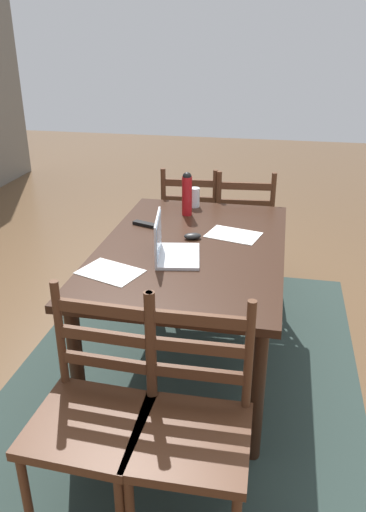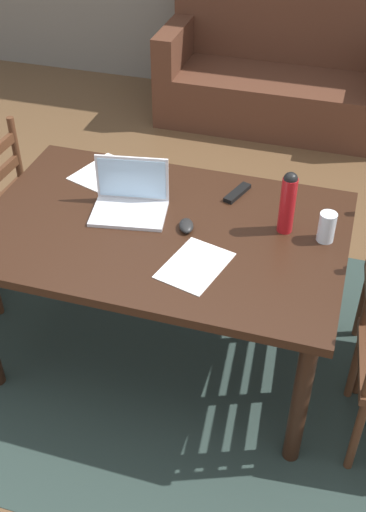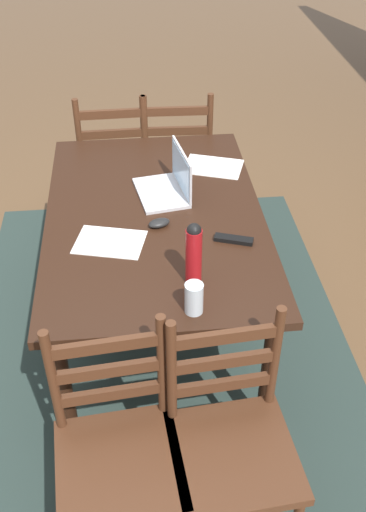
{
  "view_description": "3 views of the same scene",
  "coord_description": "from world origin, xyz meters",
  "px_view_note": "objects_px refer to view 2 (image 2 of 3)",
  "views": [
    {
      "loc": [
        -2.48,
        -0.45,
        1.84
      ],
      "look_at": [
        0.01,
        0.05,
        0.68
      ],
      "focal_mm": 34.78,
      "sensor_mm": 36.0,
      "label": 1
    },
    {
      "loc": [
        0.7,
        -2.03,
        2.33
      ],
      "look_at": [
        0.08,
        0.02,
        0.6
      ],
      "focal_mm": 43.99,
      "sensor_mm": 36.0,
      "label": 2
    },
    {
      "loc": [
        2.28,
        -0.1,
        2.3
      ],
      "look_at": [
        0.03,
        0.13,
        0.51
      ],
      "focal_mm": 41.25,
      "sensor_mm": 36.0,
      "label": 3
    }
  ],
  "objects_px": {
    "laptop": "(130,198)",
    "drinking_glass": "(327,227)",
    "water_bottle": "(288,201)",
    "dining_table": "(163,243)",
    "computer_mouse": "(186,226)",
    "tv_remote": "(237,193)",
    "couch": "(280,75)"
  },
  "relations": [
    {
      "from": "dining_table",
      "to": "laptop",
      "type": "relative_size",
      "value": 4.39
    },
    {
      "from": "couch",
      "to": "drinking_glass",
      "type": "height_order",
      "value": "couch"
    },
    {
      "from": "drinking_glass",
      "to": "computer_mouse",
      "type": "distance_m",
      "value": 0.58
    },
    {
      "from": "dining_table",
      "to": "computer_mouse",
      "type": "distance_m",
      "value": 0.15
    },
    {
      "from": "laptop",
      "to": "water_bottle",
      "type": "bearing_deg",
      "value": 3.17
    },
    {
      "from": "laptop",
      "to": "drinking_glass",
      "type": "xyz_separation_m",
      "value": [
        0.84,
        0.02,
        0.01
      ]
    },
    {
      "from": "dining_table",
      "to": "drinking_glass",
      "type": "relative_size",
      "value": 11.92
    },
    {
      "from": "laptop",
      "to": "computer_mouse",
      "type": "distance_m",
      "value": 0.29
    },
    {
      "from": "laptop",
      "to": "computer_mouse",
      "type": "height_order",
      "value": "laptop"
    },
    {
      "from": "couch",
      "to": "computer_mouse",
      "type": "xyz_separation_m",
      "value": [
        0.02,
        -2.67,
        0.42
      ]
    },
    {
      "from": "drinking_glass",
      "to": "tv_remote",
      "type": "xyz_separation_m",
      "value": [
        -0.42,
        0.22,
        -0.06
      ]
    },
    {
      "from": "dining_table",
      "to": "tv_remote",
      "type": "xyz_separation_m",
      "value": [
        0.25,
        0.33,
        0.1
      ]
    },
    {
      "from": "dining_table",
      "to": "couch",
      "type": "xyz_separation_m",
      "value": [
        0.08,
        2.68,
        -0.31
      ]
    },
    {
      "from": "laptop",
      "to": "dining_table",
      "type": "bearing_deg",
      "value": -26.72
    },
    {
      "from": "drinking_glass",
      "to": "laptop",
      "type": "bearing_deg",
      "value": -178.69
    },
    {
      "from": "dining_table",
      "to": "couch",
      "type": "height_order",
      "value": "couch"
    },
    {
      "from": "dining_table",
      "to": "water_bottle",
      "type": "bearing_deg",
      "value": 14.01
    },
    {
      "from": "water_bottle",
      "to": "drinking_glass",
      "type": "distance_m",
      "value": 0.19
    },
    {
      "from": "dining_table",
      "to": "laptop",
      "type": "xyz_separation_m",
      "value": [
        -0.17,
        0.09,
        0.15
      ]
    },
    {
      "from": "drinking_glass",
      "to": "couch",
      "type": "bearing_deg",
      "value": 102.94
    },
    {
      "from": "computer_mouse",
      "to": "tv_remote",
      "type": "xyz_separation_m",
      "value": [
        0.15,
        0.32,
        -0.01
      ]
    },
    {
      "from": "couch",
      "to": "laptop",
      "type": "relative_size",
      "value": 5.1
    },
    {
      "from": "water_bottle",
      "to": "tv_remote",
      "type": "bearing_deg",
      "value": 140.39
    },
    {
      "from": "computer_mouse",
      "to": "tv_remote",
      "type": "bearing_deg",
      "value": 46.09
    },
    {
      "from": "dining_table",
      "to": "drinking_glass",
      "type": "height_order",
      "value": "drinking_glass"
    },
    {
      "from": "water_bottle",
      "to": "drinking_glass",
      "type": "xyz_separation_m",
      "value": [
        0.17,
        -0.02,
        -0.08
      ]
    },
    {
      "from": "laptop",
      "to": "drinking_glass",
      "type": "height_order",
      "value": "laptop"
    },
    {
      "from": "computer_mouse",
      "to": "tv_remote",
      "type": "distance_m",
      "value": 0.35
    },
    {
      "from": "water_bottle",
      "to": "tv_remote",
      "type": "xyz_separation_m",
      "value": [
        -0.25,
        0.21,
        -0.14
      ]
    },
    {
      "from": "dining_table",
      "to": "computer_mouse",
      "type": "xyz_separation_m",
      "value": [
        0.1,
        0.01,
        0.11
      ]
    },
    {
      "from": "computer_mouse",
      "to": "water_bottle",
      "type": "bearing_deg",
      "value": -3.46
    },
    {
      "from": "couch",
      "to": "drinking_glass",
      "type": "xyz_separation_m",
      "value": [
        0.59,
        -2.58,
        0.47
      ]
    }
  ]
}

